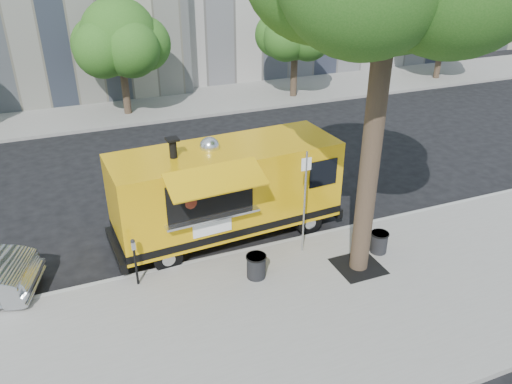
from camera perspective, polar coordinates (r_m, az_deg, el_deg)
ground at (r=14.94m, az=-2.77°, el=-5.32°), size 120.00×120.00×0.00m
sidewalk at (r=11.94m, az=3.85°, el=-14.61°), size 60.00×6.00×0.15m
curb at (r=14.17m, az=-1.52°, el=-6.94°), size 60.00×0.14×0.16m
far_sidewalk at (r=26.96m, az=-12.52°, el=9.39°), size 60.00×5.00×0.15m
tree_well at (r=13.77m, az=11.60°, el=-8.30°), size 1.20×1.20×0.02m
far_tree_b at (r=25.18m, az=-15.38°, el=16.69°), size 3.60×3.60×5.50m
far_tree_c at (r=27.50m, az=4.53°, el=18.10°), size 3.24×3.24×5.21m
far_tree_d at (r=33.25m, az=20.92°, el=18.39°), size 3.78×3.78×5.64m
sign_post at (r=13.32m, az=5.59°, el=-0.57°), size 0.28×0.06×3.00m
parking_meter at (r=12.76m, az=-13.70°, el=-7.18°), size 0.11×0.11×1.33m
food_truck at (r=14.28m, az=-3.42°, el=0.28°), size 6.88×3.43×3.34m
trash_bin_left at (r=12.94m, az=0.02°, el=-8.41°), size 0.53×0.53×0.64m
trash_bin_right at (r=14.32m, az=13.89°, el=-5.53°), size 0.50×0.50×0.60m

